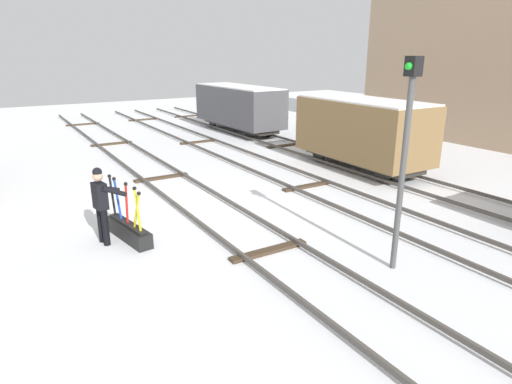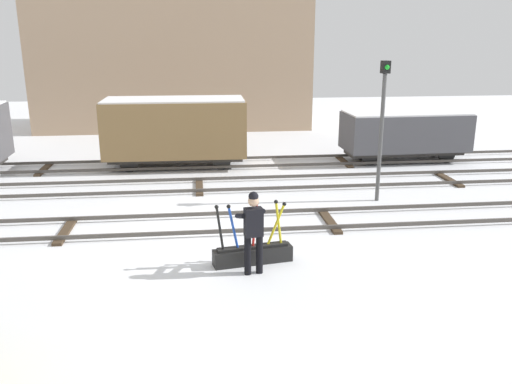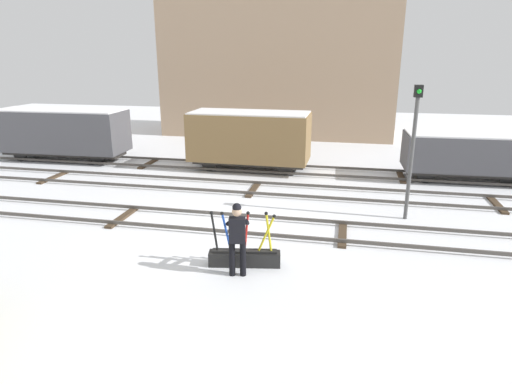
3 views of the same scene
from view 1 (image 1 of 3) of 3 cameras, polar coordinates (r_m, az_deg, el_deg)
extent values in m
plane|color=white|center=(12.85, -6.89, -1.98)|extent=(60.00, 60.00, 0.00)
cube|color=#4C4742|center=(12.55, -9.90, -1.98)|extent=(44.00, 0.07, 0.10)
cube|color=#4C4742|center=(13.10, -4.05, -0.90)|extent=(44.00, 0.07, 0.10)
cube|color=#423323|center=(29.39, -21.56, 8.17)|extent=(0.24, 1.94, 0.08)
cube|color=#423323|center=(22.58, -18.24, 5.96)|extent=(0.24, 1.94, 0.08)
cube|color=#423323|center=(15.97, -12.19, 1.83)|extent=(0.24, 1.94, 0.08)
cube|color=#423323|center=(9.97, 1.68, -7.62)|extent=(0.24, 1.94, 0.08)
cube|color=#4C4742|center=(14.30, 4.49, 0.70)|extent=(44.00, 0.07, 0.10)
cube|color=#4C4742|center=(15.16, 8.92, 1.52)|extent=(44.00, 0.07, 0.10)
cube|color=#423323|center=(30.27, -14.36, 9.09)|extent=(0.24, 1.94, 0.08)
cube|color=#423323|center=(22.12, -7.42, 6.47)|extent=(0.24, 1.94, 0.08)
cube|color=#423323|center=(14.74, 6.76, 0.78)|extent=(0.24, 1.94, 0.08)
cube|color=#4C4742|center=(16.28, 13.54, 2.37)|extent=(44.00, 0.07, 0.10)
cube|color=#4C4742|center=(17.30, 16.96, 2.98)|extent=(44.00, 0.07, 0.10)
cube|color=#423323|center=(31.33, -8.80, 9.71)|extent=(0.24, 1.94, 0.08)
cube|color=#423323|center=(21.13, 3.75, 6.05)|extent=(0.24, 1.94, 0.08)
cube|color=black|center=(11.03, -16.22, -4.99)|extent=(1.83, 0.66, 0.36)
cube|color=black|center=(10.95, -16.32, -3.97)|extent=(1.63, 0.47, 0.06)
cylinder|color=black|center=(11.44, -18.12, -0.61)|extent=(0.19, 0.09, 1.05)
sphere|color=black|center=(11.35, -18.50, 1.97)|extent=(0.09, 0.09, 0.09)
cylinder|color=#1E47B7|center=(11.17, -17.50, -1.01)|extent=(0.27, 0.10, 1.04)
sphere|color=black|center=(11.12, -17.96, 1.64)|extent=(0.09, 0.09, 0.09)
cylinder|color=red|center=(10.75, -16.43, -1.60)|extent=(0.16, 0.08, 1.05)
sphere|color=black|center=(10.55, -16.57, 1.01)|extent=(0.09, 0.09, 0.09)
cylinder|color=yellow|center=(10.34, -15.25, -2.48)|extent=(0.45, 0.13, 0.99)
sphere|color=black|center=(10.01, -14.97, -0.18)|extent=(0.09, 0.09, 0.09)
cylinder|color=yellow|center=(10.27, -15.09, -2.41)|extent=(0.20, 0.09, 1.05)
sphere|color=black|center=(10.16, -15.50, 0.45)|extent=(0.09, 0.09, 0.09)
cylinder|color=black|center=(10.98, -19.47, -4.00)|extent=(0.15, 0.15, 0.87)
cylinder|color=black|center=(10.75, -18.94, -4.40)|extent=(0.15, 0.15, 0.87)
cube|color=black|center=(10.62, -19.61, -0.48)|extent=(0.42, 0.30, 0.61)
sphere|color=tan|center=(10.50, -19.87, 1.93)|extent=(0.23, 0.23, 0.23)
sphere|color=black|center=(10.47, -19.92, 2.44)|extent=(0.21, 0.21, 0.21)
cylinder|color=black|center=(10.89, -18.73, 0.40)|extent=(0.21, 0.59, 0.28)
cylinder|color=black|center=(10.50, -17.92, 0.06)|extent=(0.21, 0.58, 0.35)
cylinder|color=#4C4C4C|center=(9.07, 18.40, 1.67)|extent=(0.12, 0.12, 3.88)
cube|color=black|center=(8.76, 19.79, 15.12)|extent=(0.24, 0.24, 0.36)
sphere|color=green|center=(8.66, 19.22, 15.15)|extent=(0.14, 0.14, 0.14)
cube|color=#2D2B28|center=(17.29, 13.36, 4.19)|extent=(5.09, 1.44, 0.20)
cube|color=olive|center=(17.06, 13.63, 7.93)|extent=(5.38, 2.35, 2.09)
cube|color=white|center=(16.92, 13.90, 11.52)|extent=(5.27, 2.26, 0.06)
cylinder|color=black|center=(18.17, 8.15, 4.98)|extent=(0.70, 0.11, 0.70)
cylinder|color=black|center=(18.95, 11.13, 5.35)|extent=(0.70, 0.11, 0.70)
cylinder|color=black|center=(15.69, 16.02, 2.42)|extent=(0.70, 0.11, 0.70)
cylinder|color=black|center=(16.59, 19.02, 2.96)|extent=(0.70, 0.11, 0.70)
cube|color=#2D2B28|center=(24.82, -2.25, 8.67)|extent=(6.08, 1.42, 0.20)
cube|color=#4C4C51|center=(24.67, -2.28, 11.17)|extent=(6.42, 2.26, 1.98)
cube|color=white|center=(24.58, -2.31, 13.53)|extent=(6.29, 2.18, 0.06)
cylinder|color=black|center=(26.34, -5.67, 9.02)|extent=(0.70, 0.12, 0.70)
cylinder|color=black|center=(26.88, -3.46, 9.24)|extent=(0.70, 0.12, 0.70)
cylinder|color=black|center=(22.79, -0.82, 7.74)|extent=(0.70, 0.12, 0.70)
cylinder|color=black|center=(23.41, 1.59, 8.00)|extent=(0.70, 0.12, 0.70)
camera|label=2|loc=(14.07, -70.77, 8.71)|focal=37.47mm
camera|label=3|loc=(10.65, -77.82, 8.47)|focal=31.11mm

